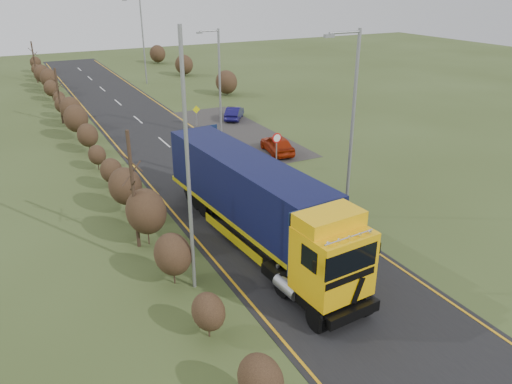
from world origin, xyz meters
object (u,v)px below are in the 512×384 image
at_px(lorry, 256,200).
at_px(speed_sign, 277,143).
at_px(streetlight_near, 351,119).
at_px(car_red_hatchback, 277,144).
at_px(car_blue_sedan, 234,113).

distance_m(lorry, speed_sign, 11.05).
bearing_deg(speed_sign, streetlight_near, -93.40).
height_order(car_red_hatchback, car_blue_sedan, car_red_hatchback).
xyz_separation_m(lorry, car_red_hatchback, (8.04, 11.93, -1.76)).
relative_size(car_blue_sedan, streetlight_near, 0.36).
relative_size(car_red_hatchback, car_blue_sedan, 1.10).
height_order(car_blue_sedan, speed_sign, speed_sign).
height_order(car_blue_sedan, streetlight_near, streetlight_near).
xyz_separation_m(streetlight_near, speed_sign, (0.51, 8.53, -3.81)).
bearing_deg(lorry, streetlight_near, 0.67).
height_order(car_red_hatchback, speed_sign, speed_sign).
bearing_deg(speed_sign, car_blue_sedan, 77.16).
height_order(lorry, car_blue_sedan, lorry).
distance_m(streetlight_near, speed_sign, 9.36).
distance_m(lorry, car_red_hatchback, 14.49).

